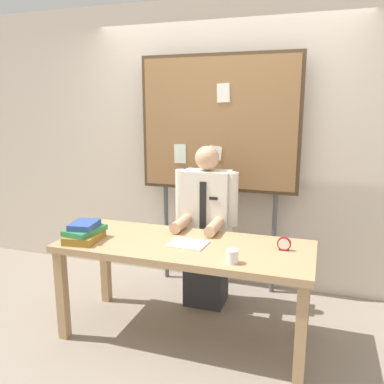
% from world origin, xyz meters
% --- Properties ---
extents(ground_plane, '(12.00, 12.00, 0.00)m').
position_xyz_m(ground_plane, '(0.00, 0.00, 0.00)').
color(ground_plane, gray).
extents(back_wall, '(6.40, 0.08, 2.70)m').
position_xyz_m(back_wall, '(0.00, 1.13, 1.35)').
color(back_wall, beige).
rests_on(back_wall, ground_plane).
extents(desk, '(1.85, 0.74, 0.75)m').
position_xyz_m(desk, '(0.00, 0.00, 0.66)').
color(desk, tan).
rests_on(desk, ground_plane).
extents(person, '(0.55, 0.56, 1.41)m').
position_xyz_m(person, '(0.00, 0.56, 0.66)').
color(person, '#2D2D33').
rests_on(person, ground_plane).
extents(bulletin_board, '(1.47, 0.09, 2.19)m').
position_xyz_m(bulletin_board, '(-0.00, 0.92, 1.55)').
color(bulletin_board, '#4C3823').
rests_on(bulletin_board, ground_plane).
extents(book_stack, '(0.26, 0.33, 0.14)m').
position_xyz_m(book_stack, '(-0.73, -0.17, 0.81)').
color(book_stack, olive).
rests_on(book_stack, desk).
extents(open_notebook, '(0.27, 0.22, 0.01)m').
position_xyz_m(open_notebook, '(0.03, -0.02, 0.75)').
color(open_notebook, white).
rests_on(open_notebook, desk).
extents(desk_clock, '(0.10, 0.04, 0.10)m').
position_xyz_m(desk_clock, '(0.70, 0.09, 0.79)').
color(desk_clock, maroon).
rests_on(desk_clock, desk).
extents(coffee_mug, '(0.08, 0.08, 0.09)m').
position_xyz_m(coffee_mug, '(0.41, -0.25, 0.79)').
color(coffee_mug, white).
rests_on(coffee_mug, desk).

